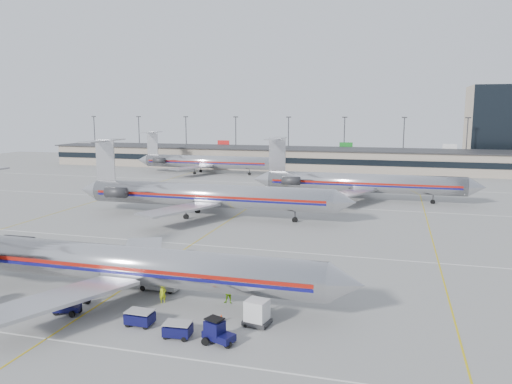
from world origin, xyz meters
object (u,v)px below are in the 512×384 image
(jet_second_row, at_px, (203,195))
(uld_container, at_px, (257,313))
(tug_center, at_px, (66,305))
(belt_loader, at_px, (160,284))
(jet_foreground, at_px, (116,263))

(jet_second_row, distance_m, uld_container, 42.67)
(tug_center, height_order, belt_loader, belt_loader)
(jet_foreground, height_order, belt_loader, jet_foreground)
(jet_foreground, relative_size, jet_second_row, 0.91)
(jet_foreground, bearing_deg, belt_loader, 41.79)
(tug_center, bearing_deg, jet_foreground, 50.65)
(jet_foreground, xyz_separation_m, belt_loader, (2.96, 2.65, -2.62))
(uld_container, relative_size, belt_loader, 0.49)
(tug_center, bearing_deg, uld_container, -6.91)
(jet_foreground, relative_size, tug_center, 18.27)
(uld_container, bearing_deg, tug_center, -161.20)
(belt_loader, bearing_deg, tug_center, -123.43)
(jet_second_row, height_order, uld_container, jet_second_row)
(jet_foreground, distance_m, uld_container, 14.39)
(jet_foreground, distance_m, tug_center, 5.68)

